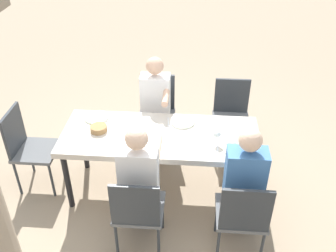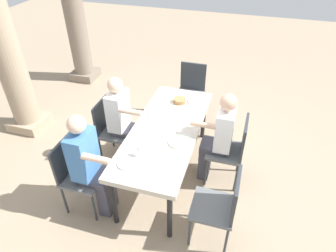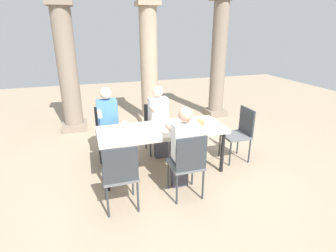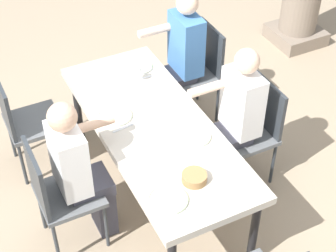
{
  "view_description": "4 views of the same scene",
  "coord_description": "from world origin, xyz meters",
  "views": [
    {
      "loc": [
        -0.33,
        3.15,
        3.0
      ],
      "look_at": [
        -0.08,
        -0.03,
        0.84
      ],
      "focal_mm": 40.85,
      "sensor_mm": 36.0,
      "label": 1
    },
    {
      "loc": [
        -2.79,
        -0.86,
        2.94
      ],
      "look_at": [
        -0.11,
        -0.06,
        0.88
      ],
      "focal_mm": 31.66,
      "sensor_mm": 36.0,
      "label": 2
    },
    {
      "loc": [
        -1.07,
        -3.76,
        2.24
      ],
      "look_at": [
        0.09,
        -0.02,
        0.79
      ],
      "focal_mm": 28.22,
      "sensor_mm": 36.0,
      "label": 3
    },
    {
      "loc": [
        2.8,
        -1.29,
        3.41
      ],
      "look_at": [
        0.14,
        0.04,
        0.84
      ],
      "focal_mm": 58.4,
      "sensor_mm": 36.0,
      "label": 4
    }
  ],
  "objects": [
    {
      "name": "ground_plane",
      "position": [
        0.0,
        0.0,
        0.0
      ],
      "size": [
        16.0,
        16.0,
        0.0
      ],
      "primitive_type": "plane",
      "color": "gray"
    },
    {
      "name": "dining_table",
      "position": [
        0.0,
        0.0,
        0.69
      ],
      "size": [
        2.01,
        0.8,
        0.76
      ],
      "color": "beige",
      "rests_on": "ground"
    },
    {
      "name": "chair_west_north",
      "position": [
        -0.78,
        0.82,
        0.54
      ],
      "size": [
        0.44,
        0.44,
        0.93
      ],
      "color": "#5B5E61",
      "rests_on": "ground"
    },
    {
      "name": "chair_west_south",
      "position": [
        -0.78,
        -0.82,
        0.54
      ],
      "size": [
        0.44,
        0.44,
        0.93
      ],
      "color": "#5B5E61",
      "rests_on": "ground"
    },
    {
      "name": "chair_mid_north",
      "position": [
        0.12,
        0.82,
        0.52
      ],
      "size": [
        0.44,
        0.44,
        0.91
      ],
      "color": "#5B5E61",
      "rests_on": "ground"
    },
    {
      "name": "chair_mid_south",
      "position": [
        0.12,
        -0.82,
        0.55
      ],
      "size": [
        0.44,
        0.44,
        0.96
      ],
      "color": "#5B5E61",
      "rests_on": "ground"
    },
    {
      "name": "chair_head_east",
      "position": [
        1.43,
        0.0,
        0.54
      ],
      "size": [
        0.44,
        0.44,
        0.95
      ],
      "color": "#5B5E61",
      "rests_on": "ground"
    },
    {
      "name": "diner_woman_green",
      "position": [
        0.12,
        0.62,
        0.69
      ],
      "size": [
        0.35,
        0.49,
        1.29
      ],
      "color": "#3F3F4C",
      "rests_on": "ground"
    },
    {
      "name": "diner_man_white",
      "position": [
        0.12,
        -0.64,
        0.69
      ],
      "size": [
        0.35,
        0.49,
        1.29
      ],
      "color": "#3F3F4C",
      "rests_on": "ground"
    },
    {
      "name": "diner_guest_third",
      "position": [
        -0.79,
        0.62,
        0.7
      ],
      "size": [
        0.35,
        0.49,
        1.32
      ],
      "color": "#3F3F4C",
      "rests_on": "ground"
    },
    {
      "name": "stone_column_near",
      "position": [
        -1.44,
        2.48,
        1.37
      ],
      "size": [
        0.55,
        0.55,
        2.78
      ],
      "color": "gray",
      "rests_on": "ground"
    },
    {
      "name": "stone_column_centre",
      "position": [
        0.4,
        2.48,
        1.38
      ],
      "size": [
        0.53,
        0.53,
        2.81
      ],
      "color": "tan",
      "rests_on": "ground"
    },
    {
      "name": "stone_column_far",
      "position": [
        2.23,
        2.48,
        1.47
      ],
      "size": [
        0.5,
        0.5,
        2.98
      ],
      "color": "gray",
      "rests_on": "ground"
    },
    {
      "name": "plate_0",
      "position": [
        -0.72,
        0.21,
        0.77
      ],
      "size": [
        0.21,
        0.21,
        0.02
      ],
      "color": "white",
      "rests_on": "dining_table"
    },
    {
      "name": "wine_glass_0",
      "position": [
        -0.57,
        0.11,
        0.87
      ],
      "size": [
        0.07,
        0.07,
        0.15
      ],
      "color": "white",
      "rests_on": "dining_table"
    },
    {
      "name": "fork_0",
      "position": [
        -0.87,
        0.21,
        0.76
      ],
      "size": [
        0.03,
        0.17,
        0.01
      ],
      "primitive_type": "cube",
      "rotation": [
        0.0,
        0.0,
        -0.09
      ],
      "color": "silver",
      "rests_on": "dining_table"
    },
    {
      "name": "spoon_0",
      "position": [
        -0.57,
        0.21,
        0.76
      ],
      "size": [
        0.03,
        0.17,
        0.01
      ],
      "primitive_type": "cube",
      "rotation": [
        0.0,
        0.0,
        -0.06
      ],
      "color": "silver",
      "rests_on": "dining_table"
    },
    {
      "name": "plate_1",
      "position": [
        -0.22,
        -0.23,
        0.77
      ],
      "size": [
        0.26,
        0.26,
        0.02
      ],
      "color": "white",
      "rests_on": "dining_table"
    },
    {
      "name": "fork_1",
      "position": [
        -0.37,
        -0.23,
        0.76
      ],
      "size": [
        0.03,
        0.17,
        0.01
      ],
      "primitive_type": "cube",
      "rotation": [
        0.0,
        0.0,
        0.1
      ],
      "color": "silver",
      "rests_on": "dining_table"
    },
    {
      "name": "spoon_1",
      "position": [
        -0.07,
        -0.23,
        0.76
      ],
      "size": [
        0.04,
        0.17,
        0.01
      ],
      "primitive_type": "cube",
      "rotation": [
        0.0,
        0.0,
        0.11
      ],
      "color": "silver",
      "rests_on": "dining_table"
    },
    {
      "name": "plate_2",
      "position": [
        0.26,
        0.2,
        0.77
      ],
      "size": [
        0.22,
        0.22,
        0.02
      ],
      "color": "white",
      "rests_on": "dining_table"
    },
    {
      "name": "fork_2",
      "position": [
        0.11,
        0.2,
        0.76
      ],
      "size": [
        0.02,
        0.17,
        0.01
      ],
      "primitive_type": "cube",
      "rotation": [
        0.0,
        0.0,
        0.04
      ],
      "color": "silver",
      "rests_on": "dining_table"
    },
    {
      "name": "spoon_2",
      "position": [
        0.41,
        0.2,
        0.76
      ],
      "size": [
        0.03,
        0.17,
        0.01
      ],
      "primitive_type": "cube",
      "rotation": [
        0.0,
        0.0,
        -0.07
      ],
      "color": "silver",
      "rests_on": "dining_table"
    },
    {
      "name": "plate_3",
      "position": [
        0.71,
        -0.24,
        0.77
      ],
      "size": [
        0.26,
        0.26,
        0.02
      ],
      "color": "white",
      "rests_on": "dining_table"
    },
    {
      "name": "fork_3",
      "position": [
        0.56,
        -0.24,
        0.76
      ],
      "size": [
        0.02,
        0.17,
        0.01
      ],
      "primitive_type": "cube",
      "rotation": [
        0.0,
        0.0,
        -0.02
      ],
      "color": "silver",
      "rests_on": "dining_table"
    },
    {
      "name": "spoon_3",
      "position": [
        0.86,
        -0.24,
        0.76
      ],
      "size": [
        0.03,
        0.17,
        0.01
      ],
      "primitive_type": "cube",
      "rotation": [
        0.0,
        0.0,
        -0.09
      ],
      "color": "silver",
      "rests_on": "dining_table"
    },
    {
      "name": "bread_basket",
      "position": [
        0.63,
        -0.01,
        0.79
      ],
      "size": [
        0.17,
        0.17,
        0.06
      ],
      "primitive_type": "cylinder",
      "color": "#9E7547",
      "rests_on": "dining_table"
    }
  ]
}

